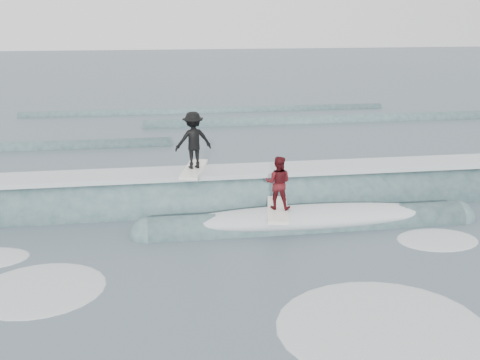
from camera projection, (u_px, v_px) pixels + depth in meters
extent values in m
plane|color=#3F515C|center=(272.00, 292.00, 11.61)|extent=(160.00, 160.00, 0.00)
cylinder|color=#335056|center=(235.00, 204.00, 16.97)|extent=(19.63, 2.01, 2.01)
cylinder|color=#335056|center=(309.00, 227.00, 15.15)|extent=(9.00, 1.03, 1.03)
sphere|color=#335056|center=(148.00, 236.00, 14.52)|extent=(1.03, 1.03, 1.03)
sphere|color=#335056|center=(457.00, 218.00, 15.78)|extent=(1.03, 1.03, 1.03)
cube|color=silver|center=(235.00, 171.00, 16.65)|extent=(18.00, 1.30, 0.14)
ellipsoid|color=silver|center=(309.00, 217.00, 15.06)|extent=(7.60, 1.30, 0.60)
cube|color=white|center=(194.00, 169.00, 16.43)|extent=(1.01, 2.07, 0.10)
imported|color=black|center=(193.00, 140.00, 16.16)|extent=(1.22, 0.84, 1.73)
cube|color=white|center=(277.00, 210.00, 14.85)|extent=(0.93, 2.07, 0.10)
imported|color=#4A0E12|center=(278.00, 183.00, 14.61)|extent=(0.87, 0.78, 1.49)
ellipsoid|color=silver|center=(381.00, 326.00, 10.35)|extent=(4.47, 3.05, 0.10)
ellipsoid|color=silver|center=(40.00, 289.00, 11.73)|extent=(3.45, 2.35, 0.10)
ellipsoid|color=silver|center=(437.00, 240.00, 14.27)|extent=(2.40, 1.64, 0.10)
cylinder|color=#335056|center=(343.00, 122.00, 29.68)|extent=(22.00, 0.80, 0.80)
cylinder|color=#335056|center=(208.00, 112.00, 32.45)|extent=(22.00, 0.60, 0.60)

